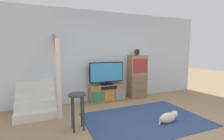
# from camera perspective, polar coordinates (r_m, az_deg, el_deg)

# --- Properties ---
(ground_plane) EXTENTS (20.00, 20.00, 0.00)m
(ground_plane) POSITION_cam_1_polar(r_m,az_deg,el_deg) (3.52, 17.02, -19.66)
(ground_plane) COLOR #997A56
(back_wall) EXTENTS (6.40, 0.12, 2.70)m
(back_wall) POSITION_cam_1_polar(r_m,az_deg,el_deg) (5.27, 0.24, 4.70)
(back_wall) COLOR silver
(back_wall) RESTS_ON ground_plane
(area_rug) EXTENTS (2.60, 1.80, 0.01)m
(area_rug) POSITION_cam_1_polar(r_m,az_deg,el_deg) (3.95, 11.24, -16.33)
(area_rug) COLOR navy
(area_rug) RESTS_ON ground_plane
(media_console) EXTENTS (1.08, 0.38, 0.51)m
(media_console) POSITION_cam_1_polar(r_m,az_deg,el_deg) (5.08, -1.73, -7.91)
(media_console) COLOR #997047
(media_console) RESTS_ON ground_plane
(television) EXTENTS (1.06, 0.22, 0.68)m
(television) POSITION_cam_1_polar(r_m,az_deg,el_deg) (4.98, -1.85, -0.95)
(television) COLOR black
(television) RESTS_ON media_console
(side_cabinet) EXTENTS (0.58, 0.38, 1.38)m
(side_cabinet) POSITION_cam_1_polar(r_m,az_deg,el_deg) (5.46, 8.71, -2.30)
(side_cabinet) COLOR #93704C
(side_cabinet) RESTS_ON ground_plane
(desk_clock) EXTENTS (0.18, 0.08, 0.21)m
(desk_clock) POSITION_cam_1_polar(r_m,az_deg,el_deg) (5.36, 8.59, 6.06)
(desk_clock) COLOR #4C3823
(desk_clock) RESTS_ON side_cabinet
(staircase) EXTENTS (1.00, 1.36, 2.20)m
(staircase) POSITION_cam_1_polar(r_m,az_deg,el_deg) (4.75, -24.38, -8.15)
(staircase) COLOR silver
(staircase) RESTS_ON ground_plane
(bar_stool_near) EXTENTS (0.34, 0.34, 0.72)m
(bar_stool_near) POSITION_cam_1_polar(r_m,az_deg,el_deg) (3.33, -11.81, -11.09)
(bar_stool_near) COLOR #333338
(bar_stool_near) RESTS_ON ground_plane
(dog) EXTENTS (0.54, 0.25, 0.23)m
(dog) POSITION_cam_1_polar(r_m,az_deg,el_deg) (3.89, 18.87, -15.16)
(dog) COLOR beige
(dog) RESTS_ON ground_plane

